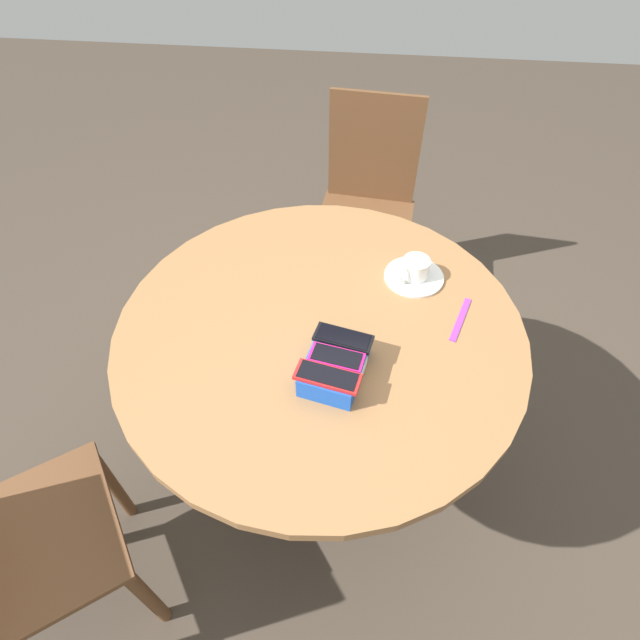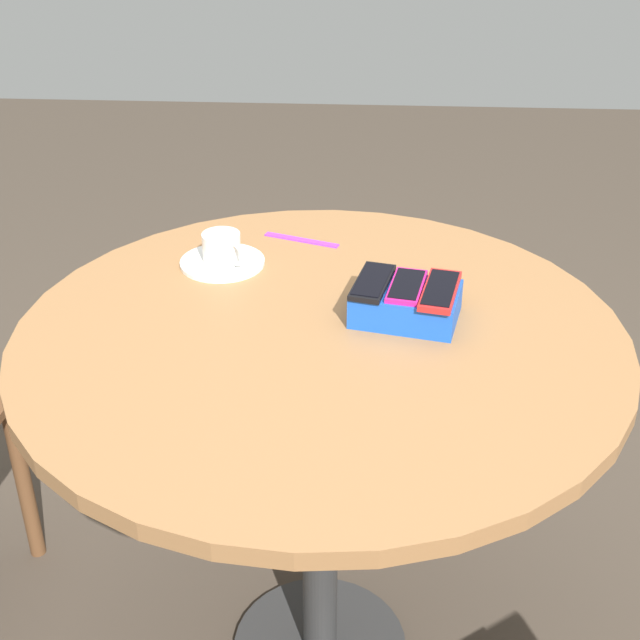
# 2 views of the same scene
# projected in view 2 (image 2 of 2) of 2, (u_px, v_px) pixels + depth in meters

# --- Properties ---
(round_table) EXTENTS (1.04, 1.04, 0.79)m
(round_table) POSITION_uv_depth(u_px,v_px,m) (320.00, 381.00, 1.55)
(round_table) COLOR #2D2D2D
(round_table) RESTS_ON ground_plane
(phone_box) EXTENTS (0.20, 0.16, 0.06)m
(phone_box) POSITION_uv_depth(u_px,v_px,m) (406.00, 304.00, 1.52)
(phone_box) COLOR blue
(phone_box) RESTS_ON round_table
(phone_red) EXTENTS (0.08, 0.15, 0.01)m
(phone_red) POSITION_uv_depth(u_px,v_px,m) (440.00, 291.00, 1.49)
(phone_red) COLOR red
(phone_red) RESTS_ON phone_box
(phone_magenta) EXTENTS (0.08, 0.13, 0.01)m
(phone_magenta) POSITION_uv_depth(u_px,v_px,m) (407.00, 286.00, 1.51)
(phone_magenta) COLOR #D11975
(phone_magenta) RESTS_ON phone_box
(phone_black) EXTENTS (0.08, 0.14, 0.01)m
(phone_black) POSITION_uv_depth(u_px,v_px,m) (372.00, 282.00, 1.52)
(phone_black) COLOR black
(phone_black) RESTS_ON phone_box
(saucer) EXTENTS (0.16, 0.16, 0.01)m
(saucer) POSITION_uv_depth(u_px,v_px,m) (222.00, 262.00, 1.71)
(saucer) COLOR white
(saucer) RESTS_ON round_table
(coffee_cup) EXTENTS (0.09, 0.08, 0.06)m
(coffee_cup) POSITION_uv_depth(u_px,v_px,m) (222.00, 247.00, 1.69)
(coffee_cup) COLOR white
(coffee_cup) RESTS_ON saucer
(lanyard_strap) EXTENTS (0.16, 0.07, 0.00)m
(lanyard_strap) POSITION_uv_depth(u_px,v_px,m) (302.00, 240.00, 1.81)
(lanyard_strap) COLOR purple
(lanyard_strap) RESTS_ON round_table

